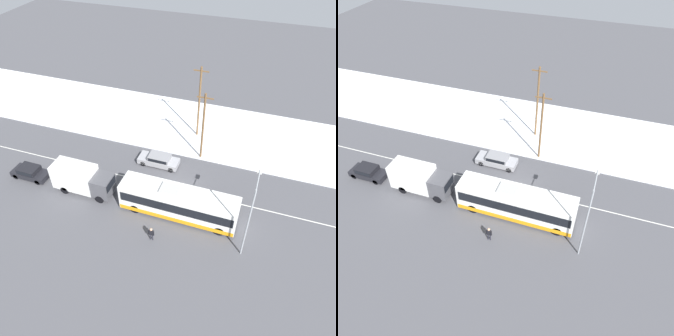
% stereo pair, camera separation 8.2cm
% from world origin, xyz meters
% --- Properties ---
extents(ground_plane, '(120.00, 120.00, 0.00)m').
position_xyz_m(ground_plane, '(0.00, 0.00, 0.00)').
color(ground_plane, '#4C4C51').
extents(snow_lot, '(80.00, 12.70, 0.12)m').
position_xyz_m(snow_lot, '(0.00, 11.89, 0.06)').
color(snow_lot, white).
rests_on(snow_lot, ground_plane).
extents(lane_marking_center, '(60.00, 0.12, 0.00)m').
position_xyz_m(lane_marking_center, '(0.00, 0.00, 0.00)').
color(lane_marking_center, silver).
rests_on(lane_marking_center, ground_plane).
extents(city_bus, '(11.44, 2.57, 3.30)m').
position_xyz_m(city_bus, '(1.23, -3.30, 1.61)').
color(city_bus, white).
rests_on(city_bus, ground_plane).
extents(box_truck, '(6.39, 2.30, 3.13)m').
position_xyz_m(box_truck, '(-9.20, -3.38, 1.71)').
color(box_truck, silver).
rests_on(box_truck, ground_plane).
extents(sedan_car, '(4.67, 1.80, 1.36)m').
position_xyz_m(sedan_car, '(-3.13, 3.15, 0.75)').
color(sedan_car, '#9E9EA3').
rests_on(sedan_car, ground_plane).
extents(parked_car_near_truck, '(4.12, 1.80, 1.38)m').
position_xyz_m(parked_car_near_truck, '(-15.81, -3.46, 0.76)').
color(parked_car_near_truck, black).
rests_on(parked_car_near_truck, ground_plane).
extents(pedestrian_at_stop, '(0.57, 0.25, 1.58)m').
position_xyz_m(pedestrian_at_stop, '(-0.14, -7.02, 0.97)').
color(pedestrian_at_stop, '#23232D').
rests_on(pedestrian_at_stop, ground_plane).
extents(streetlamp, '(0.36, 2.79, 7.92)m').
position_xyz_m(streetlamp, '(7.83, -5.32, 4.98)').
color(streetlamp, '#9EA3A8').
rests_on(streetlamp, ground_plane).
extents(utility_pole_roadside, '(1.80, 0.24, 8.44)m').
position_xyz_m(utility_pole_roadside, '(1.07, 5.99, 4.41)').
color(utility_pole_roadside, brown).
rests_on(utility_pole_roadside, ground_plane).
extents(utility_pole_snowlot, '(1.80, 0.24, 9.29)m').
position_xyz_m(utility_pole_snowlot, '(-0.52, 10.25, 4.84)').
color(utility_pole_snowlot, brown).
rests_on(utility_pole_snowlot, ground_plane).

